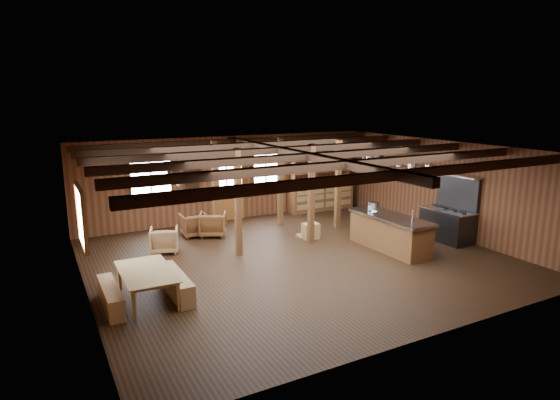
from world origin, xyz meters
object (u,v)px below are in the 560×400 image
object	(u,v)px
commercial_range	(449,219)
armchair_a	(194,225)
dining_table	(149,285)
armchair_b	(213,224)
armchair_c	(164,240)
kitchen_island	(390,232)

from	to	relation	value
commercial_range	armchair_a	size ratio (longest dim) A/B	2.57
dining_table	armchair_b	xyz separation A→B (m)	(2.70, 3.65, 0.04)
commercial_range	dining_table	world-z (taller)	commercial_range
commercial_range	armchair_c	size ratio (longest dim) A/B	2.60
dining_table	armchair_b	bearing A→B (deg)	-35.88
kitchen_island	armchair_a	world-z (taller)	kitchen_island
commercial_range	armchair_c	world-z (taller)	commercial_range
armchair_a	armchair_b	world-z (taller)	armchair_b
commercial_range	armchair_b	xyz separation A→B (m)	(-5.85, 3.57, -0.27)
kitchen_island	armchair_b	bearing A→B (deg)	136.10
kitchen_island	commercial_range	distance (m)	2.08
armchair_c	armchair_b	bearing A→B (deg)	-137.09
armchair_b	armchair_c	bearing A→B (deg)	51.72
armchair_c	dining_table	bearing A→B (deg)	86.91
kitchen_island	armchair_b	distance (m)	5.11
commercial_range	armchair_b	size ratio (longest dim) A/B	2.47
dining_table	kitchen_island	bearing A→B (deg)	-87.49
armchair_a	armchair_b	bearing A→B (deg)	156.08
armchair_b	kitchen_island	bearing A→B (deg)	163.61
commercial_range	dining_table	distance (m)	8.55
dining_table	armchair_b	size ratio (longest dim) A/B	2.31
commercial_range	armchair_a	world-z (taller)	commercial_range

